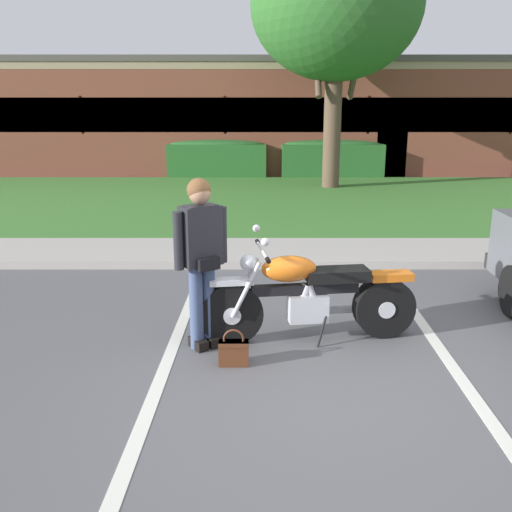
{
  "coord_description": "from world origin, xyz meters",
  "views": [
    {
      "loc": [
        -0.64,
        -4.54,
        2.38
      ],
      "look_at": [
        -0.64,
        1.1,
        0.85
      ],
      "focal_mm": 39.54,
      "sensor_mm": 36.0,
      "label": 1
    }
  ],
  "objects_px": {
    "hedge_center_left": "(331,158)",
    "rider_person": "(201,252)",
    "shade_tree": "(336,7)",
    "motorcycle": "(317,295)",
    "handbag": "(233,351)",
    "brick_building": "(231,115)",
    "hedge_left": "(216,158)"
  },
  "relations": [
    {
      "from": "shade_tree",
      "to": "brick_building",
      "type": "distance_m",
      "value": 8.78
    },
    {
      "from": "hedge_center_left",
      "to": "rider_person",
      "type": "bearing_deg",
      "value": -102.69
    },
    {
      "from": "handbag",
      "to": "shade_tree",
      "type": "relative_size",
      "value": 0.05
    },
    {
      "from": "shade_tree",
      "to": "hedge_center_left",
      "type": "bearing_deg",
      "value": 81.89
    },
    {
      "from": "shade_tree",
      "to": "rider_person",
      "type": "bearing_deg",
      "value": -103.74
    },
    {
      "from": "rider_person",
      "to": "shade_tree",
      "type": "bearing_deg",
      "value": 76.26
    },
    {
      "from": "hedge_center_left",
      "to": "handbag",
      "type": "bearing_deg",
      "value": -101.04
    },
    {
      "from": "hedge_left",
      "to": "brick_building",
      "type": "relative_size",
      "value": 0.12
    },
    {
      "from": "handbag",
      "to": "motorcycle",
      "type": "bearing_deg",
      "value": 35.66
    },
    {
      "from": "hedge_left",
      "to": "hedge_center_left",
      "type": "height_order",
      "value": "same"
    },
    {
      "from": "motorcycle",
      "to": "rider_person",
      "type": "distance_m",
      "value": 1.29
    },
    {
      "from": "shade_tree",
      "to": "hedge_left",
      "type": "xyz_separation_m",
      "value": [
        -3.44,
        2.57,
        -4.24
      ]
    },
    {
      "from": "rider_person",
      "to": "hedge_left",
      "type": "bearing_deg",
      "value": 93.19
    },
    {
      "from": "handbag",
      "to": "brick_building",
      "type": "bearing_deg",
      "value": 92.39
    },
    {
      "from": "motorcycle",
      "to": "brick_building",
      "type": "distance_m",
      "value": 18.58
    },
    {
      "from": "handbag",
      "to": "shade_tree",
      "type": "height_order",
      "value": "shade_tree"
    },
    {
      "from": "handbag",
      "to": "brick_building",
      "type": "relative_size",
      "value": 0.01
    },
    {
      "from": "motorcycle",
      "to": "brick_building",
      "type": "xyz_separation_m",
      "value": [
        -1.64,
        18.45,
        1.47
      ]
    },
    {
      "from": "handbag",
      "to": "hedge_center_left",
      "type": "bearing_deg",
      "value": 78.96
    },
    {
      "from": "motorcycle",
      "to": "handbag",
      "type": "relative_size",
      "value": 6.22
    },
    {
      "from": "hedge_center_left",
      "to": "brick_building",
      "type": "bearing_deg",
      "value": 124.71
    },
    {
      "from": "rider_person",
      "to": "hedge_center_left",
      "type": "xyz_separation_m",
      "value": [
        3.05,
        13.54,
        -0.34
      ]
    },
    {
      "from": "motorcycle",
      "to": "rider_person",
      "type": "relative_size",
      "value": 1.31
    },
    {
      "from": "rider_person",
      "to": "brick_building",
      "type": "distance_m",
      "value": 18.65
    },
    {
      "from": "motorcycle",
      "to": "brick_building",
      "type": "bearing_deg",
      "value": 95.08
    },
    {
      "from": "hedge_left",
      "to": "handbag",
      "type": "bearing_deg",
      "value": -85.59
    },
    {
      "from": "rider_person",
      "to": "hedge_center_left",
      "type": "height_order",
      "value": "rider_person"
    },
    {
      "from": "motorcycle",
      "to": "rider_person",
      "type": "bearing_deg",
      "value": -171.47
    },
    {
      "from": "hedge_left",
      "to": "motorcycle",
      "type": "bearing_deg",
      "value": -81.82
    },
    {
      "from": "motorcycle",
      "to": "shade_tree",
      "type": "relative_size",
      "value": 0.33
    },
    {
      "from": "motorcycle",
      "to": "hedge_center_left",
      "type": "distance_m",
      "value": 13.5
    },
    {
      "from": "shade_tree",
      "to": "hedge_center_left",
      "type": "relative_size",
      "value": 2.06
    }
  ]
}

